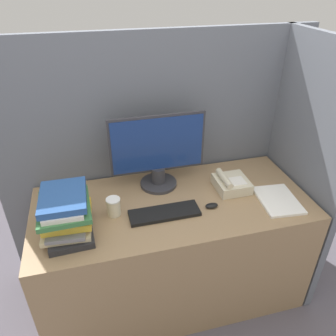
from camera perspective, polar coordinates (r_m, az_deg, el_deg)
name	(u,v)px	position (r m, az deg, el deg)	size (l,w,h in m)	color
ground_plane	(187,335)	(2.18, 3.35, -27.06)	(12.00, 12.00, 0.00)	#56515B
cubicle_panel_rear	(157,160)	(2.12, -1.86, 1.43)	(1.95, 0.04, 1.59)	slate
cubicle_panel_right	(299,171)	(2.16, 21.88, -0.49)	(0.04, 0.75, 1.59)	slate
desk	(172,249)	(2.09, 0.76, -13.97)	(1.55, 0.69, 0.73)	#937551
monitor	(158,154)	(1.88, -1.77, 2.46)	(0.55, 0.22, 0.45)	#333338
keyboard	(164,213)	(1.76, -0.62, -7.84)	(0.38, 0.12, 0.02)	black
mouse	(212,206)	(1.82, 7.61, -6.51)	(0.07, 0.04, 0.02)	black
coffee_cup	(114,207)	(1.76, -9.45, -6.67)	(0.08, 0.08, 0.10)	beige
book_stack	(67,214)	(1.66, -17.25, -7.65)	(0.25, 0.31, 0.23)	#262628
desk_telephone	(231,183)	(1.97, 10.91, -2.65)	(0.19, 0.19, 0.10)	beige
paper_pile	(278,200)	(1.95, 18.61, -5.32)	(0.23, 0.30, 0.02)	white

